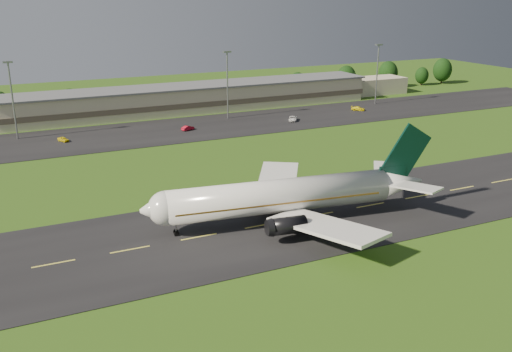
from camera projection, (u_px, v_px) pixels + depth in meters
name	position (u px, v px, depth m)	size (l,w,h in m)	color
ground	(370.00, 206.00, 103.69)	(360.00, 360.00, 0.00)	#294C13
taxiway	(370.00, 205.00, 103.67)	(220.00, 30.00, 0.10)	black
apron	(223.00, 125.00, 165.66)	(260.00, 30.00, 0.10)	black
airliner	(284.00, 196.00, 94.96)	(51.15, 41.81, 15.57)	white
terminal	(213.00, 97.00, 187.85)	(145.00, 16.00, 8.40)	beige
light_mast_west	(11.00, 91.00, 146.42)	(2.40, 1.20, 20.35)	gray
light_mast_centre	(227.00, 77.00, 170.64)	(2.40, 1.20, 20.35)	gray
light_mast_east	(378.00, 67.00, 192.84)	(2.40, 1.20, 20.35)	gray
tree_line	(282.00, 83.00, 208.69)	(196.65, 10.17, 10.57)	black
service_vehicle_a	(63.00, 139.00, 147.29)	(1.41, 3.50, 1.19)	#DAC60C
service_vehicle_b	(188.00, 128.00, 159.22)	(1.36, 3.90, 1.29)	#A60B1E
service_vehicle_c	(293.00, 119.00, 170.79)	(2.24, 4.85, 1.35)	silver
service_vehicle_d	(358.00, 109.00, 185.58)	(1.81, 4.44, 1.29)	yellow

